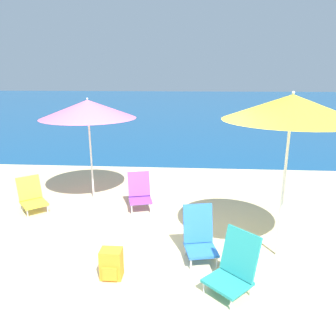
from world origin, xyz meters
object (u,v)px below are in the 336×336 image
(beach_umbrella_yellow, at_px, (292,108))
(beach_chair_teal, at_px, (235,266))
(beach_umbrella_pink, at_px, (88,109))
(beach_chair_yellow, at_px, (32,196))
(beach_chair_purple, at_px, (140,192))
(beach_chair_blue, at_px, (199,235))
(backpack_orange, at_px, (111,264))

(beach_umbrella_yellow, height_order, beach_chair_teal, beach_umbrella_yellow)
(beach_umbrella_pink, height_order, beach_chair_yellow, beach_umbrella_pink)
(beach_umbrella_pink, height_order, beach_chair_purple, beach_umbrella_pink)
(beach_umbrella_pink, bearing_deg, beach_chair_yellow, -142.83)
(beach_umbrella_yellow, bearing_deg, beach_umbrella_pink, 148.25)
(beach_umbrella_pink, bearing_deg, beach_chair_blue, -44.79)
(backpack_orange, bearing_deg, beach_chair_purple, 89.78)
(beach_umbrella_pink, xyz_separation_m, beach_chair_blue, (2.22, -2.20, -1.55))
(beach_umbrella_yellow, height_order, beach_chair_yellow, beach_umbrella_yellow)
(beach_umbrella_pink, xyz_separation_m, beach_chair_yellow, (-0.99, -0.75, -1.59))
(beach_umbrella_pink, relative_size, backpack_orange, 5.29)
(beach_chair_yellow, bearing_deg, beach_umbrella_yellow, -57.83)
(beach_chair_teal, distance_m, backpack_orange, 1.57)
(beach_umbrella_yellow, distance_m, beach_chair_teal, 2.15)
(beach_chair_purple, distance_m, beach_chair_blue, 2.05)
(beach_chair_blue, xyz_separation_m, backpack_orange, (-1.15, -0.60, -0.15))
(beach_umbrella_yellow, height_order, beach_chair_blue, beach_umbrella_yellow)
(beach_chair_yellow, bearing_deg, beach_chair_teal, -72.09)
(beach_chair_blue, bearing_deg, beach_chair_yellow, 143.71)
(beach_chair_purple, bearing_deg, beach_chair_blue, -70.98)
(beach_umbrella_yellow, xyz_separation_m, beach_umbrella_pink, (-3.37, 2.08, -0.27))
(beach_chair_blue, bearing_deg, beach_umbrella_pink, 123.31)
(beach_chair_purple, bearing_deg, beach_umbrella_yellow, -49.41)
(beach_umbrella_pink, xyz_separation_m, beach_chair_teal, (2.63, -2.95, -1.55))
(beach_chair_purple, bearing_deg, backpack_orange, -104.88)
(beach_chair_yellow, relative_size, backpack_orange, 1.78)
(beach_chair_teal, relative_size, beach_chair_blue, 0.99)
(beach_umbrella_yellow, xyz_separation_m, backpack_orange, (-2.29, -0.72, -1.96))
(beach_chair_teal, bearing_deg, beach_chair_purple, 166.48)
(beach_chair_teal, height_order, beach_chair_blue, beach_chair_blue)
(beach_umbrella_yellow, height_order, beach_chair_purple, beach_umbrella_yellow)
(beach_umbrella_pink, height_order, beach_chair_blue, beach_umbrella_pink)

